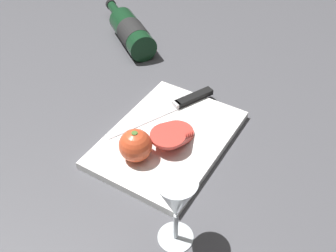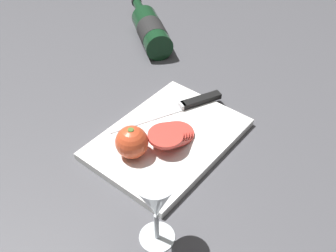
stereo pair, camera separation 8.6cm
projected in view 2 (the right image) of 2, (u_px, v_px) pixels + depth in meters
ground_plane at (169, 138)px, 0.90m from camera, size 3.00×3.00×0.00m
cutting_board at (168, 139)px, 0.89m from camera, size 0.34×0.25×0.02m
wine_bottle at (151, 30)px, 1.19m from camera, size 0.23×0.30×0.08m
wine_glass at (156, 202)px, 0.64m from camera, size 0.07×0.07×0.16m
whole_tomato at (132, 142)px, 0.82m from camera, size 0.07×0.07×0.07m
knife at (191, 103)px, 0.96m from camera, size 0.27×0.14×0.01m
tomato_slice_stack_near at (171, 135)px, 0.86m from camera, size 0.12×0.08×0.04m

